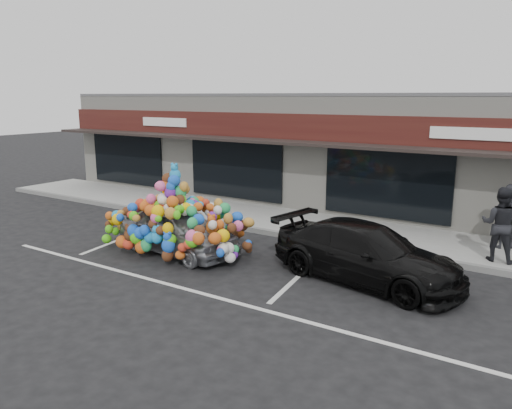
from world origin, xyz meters
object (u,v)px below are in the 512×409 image
Objects in this scene: toy_car at (178,224)px; black_sedan at (366,253)px; pedestrian_a at (507,216)px; pedestrian_b at (500,224)px.

black_sedan is at bearing -73.88° from toy_car.
black_sedan is at bearing 17.00° from pedestrian_a.
toy_car reaches higher than black_sedan.
black_sedan is 2.44× the size of pedestrian_b.
pedestrian_a reaches higher than black_sedan.
toy_car is 8.29m from pedestrian_b.
pedestrian_b is (2.41, 2.78, 0.43)m from black_sedan.
toy_car is 0.93× the size of black_sedan.
toy_car is at bearing 109.31° from black_sedan.
black_sedan is (5.08, 0.76, -0.14)m from toy_car.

